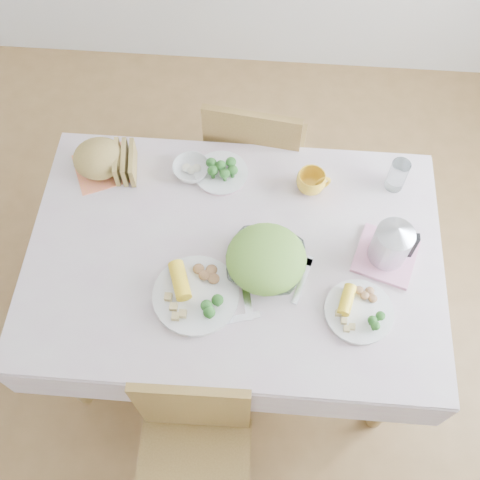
# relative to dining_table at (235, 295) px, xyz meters

# --- Properties ---
(floor) EXTENTS (3.60, 3.60, 0.00)m
(floor) POSITION_rel_dining_table_xyz_m (0.00, 0.00, -0.38)
(floor) COLOR olive
(floor) RESTS_ON ground
(dining_table) EXTENTS (1.40, 0.90, 0.75)m
(dining_table) POSITION_rel_dining_table_xyz_m (0.00, 0.00, 0.00)
(dining_table) COLOR brown
(dining_table) RESTS_ON floor
(tablecloth) EXTENTS (1.50, 1.00, 0.01)m
(tablecloth) POSITION_rel_dining_table_xyz_m (0.00, 0.00, 0.38)
(tablecloth) COLOR beige
(tablecloth) RESTS_ON dining_table
(chair_near) EXTENTS (0.40, 0.40, 0.88)m
(chair_near) POSITION_rel_dining_table_xyz_m (-0.09, -0.72, 0.09)
(chair_near) COLOR brown
(chair_near) RESTS_ON floor
(chair_far) EXTENTS (0.47, 0.47, 0.92)m
(chair_far) POSITION_rel_dining_table_xyz_m (0.05, 0.70, 0.09)
(chair_far) COLOR brown
(chair_far) RESTS_ON floor
(salad_bowl) EXTENTS (0.31, 0.31, 0.06)m
(salad_bowl) POSITION_rel_dining_table_xyz_m (0.12, -0.05, 0.42)
(salad_bowl) COLOR white
(salad_bowl) RESTS_ON tablecloth
(dinner_plate_left) EXTENTS (0.30, 0.30, 0.02)m
(dinner_plate_left) POSITION_rel_dining_table_xyz_m (-0.12, -0.18, 0.40)
(dinner_plate_left) COLOR white
(dinner_plate_left) RESTS_ON tablecloth
(dinner_plate_right) EXTENTS (0.33, 0.33, 0.02)m
(dinner_plate_right) POSITION_rel_dining_table_xyz_m (0.44, -0.20, 0.40)
(dinner_plate_right) COLOR white
(dinner_plate_right) RESTS_ON tablecloth
(broccoli_plate) EXTENTS (0.27, 0.27, 0.02)m
(broccoli_plate) POSITION_rel_dining_table_xyz_m (-0.08, 0.34, 0.40)
(broccoli_plate) COLOR beige
(broccoli_plate) RESTS_ON tablecloth
(napkin) EXTENTS (0.27, 0.27, 0.00)m
(napkin) POSITION_rel_dining_table_xyz_m (-0.55, 0.33, 0.39)
(napkin) COLOR #E77C4C
(napkin) RESTS_ON tablecloth
(bread_loaf) EXTENTS (0.21, 0.20, 0.12)m
(bread_loaf) POSITION_rel_dining_table_xyz_m (-0.55, 0.33, 0.45)
(bread_loaf) COLOR olive
(bread_loaf) RESTS_ON napkin
(fruit_bowl) EXTENTS (0.17, 0.17, 0.05)m
(fruit_bowl) POSITION_rel_dining_table_xyz_m (-0.20, 0.34, 0.41)
(fruit_bowl) COLOR white
(fruit_bowl) RESTS_ON tablecloth
(yellow_mug) EXTENTS (0.15, 0.15, 0.09)m
(yellow_mug) POSITION_rel_dining_table_xyz_m (0.27, 0.30, 0.43)
(yellow_mug) COLOR gold
(yellow_mug) RESTS_ON tablecloth
(glass_tumbler) EXTENTS (0.09, 0.09, 0.14)m
(glass_tumbler) POSITION_rel_dining_table_xyz_m (0.59, 0.34, 0.45)
(glass_tumbler) COLOR white
(glass_tumbler) RESTS_ON tablecloth
(pink_tray) EXTENTS (0.26, 0.26, 0.02)m
(pink_tray) POSITION_rel_dining_table_xyz_m (0.54, 0.02, 0.40)
(pink_tray) COLOR pink
(pink_tray) RESTS_ON tablecloth
(electric_kettle) EXTENTS (0.13, 0.13, 0.19)m
(electric_kettle) POSITION_rel_dining_table_xyz_m (0.54, 0.02, 0.51)
(electric_kettle) COLOR #B2B5BA
(electric_kettle) RESTS_ON pink_tray
(fork_left) EXTENTS (0.07, 0.22, 0.00)m
(fork_left) POSITION_rel_dining_table_xyz_m (0.05, -0.15, 0.39)
(fork_left) COLOR silver
(fork_left) RESTS_ON tablecloth
(fork_right) EXTENTS (0.07, 0.19, 0.00)m
(fork_right) POSITION_rel_dining_table_xyz_m (0.25, -0.10, 0.39)
(fork_right) COLOR silver
(fork_right) RESTS_ON tablecloth
(knife) EXTENTS (0.21, 0.09, 0.00)m
(knife) POSITION_rel_dining_table_xyz_m (0.01, -0.26, 0.39)
(knife) COLOR silver
(knife) RESTS_ON tablecloth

